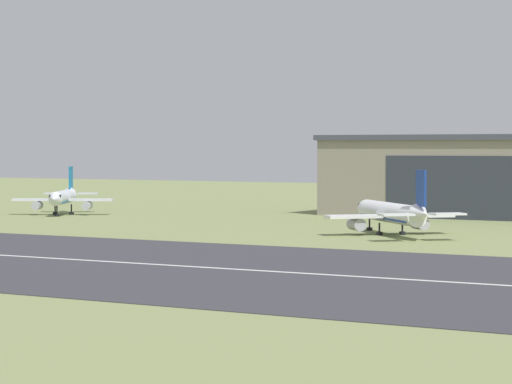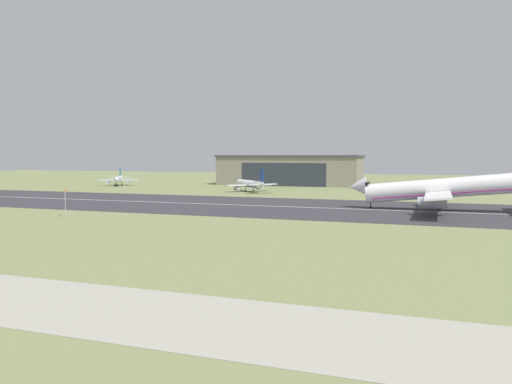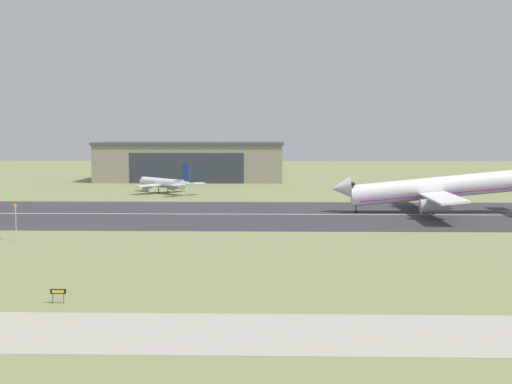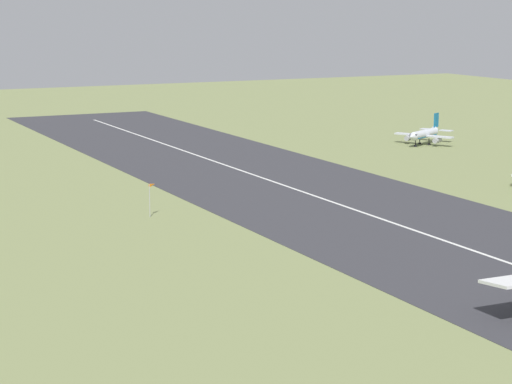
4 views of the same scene
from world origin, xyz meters
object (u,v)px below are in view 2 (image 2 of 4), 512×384
object	(u,v)px
airplane_landing	(443,189)
airplane_parked_centre	(118,179)
airplane_parked_east	(250,184)
windsock_pole	(65,192)

from	to	relation	value
airplane_landing	airplane_parked_centre	distance (m)	149.08
airplane_landing	airplane_parked_east	xyz separation A→B (m)	(-66.79, 45.96, -2.49)
airplane_parked_east	windsock_pole	xyz separation A→B (m)	(-11.69, -85.60, 2.57)
airplane_landing	airplane_parked_east	bearing A→B (deg)	145.47
windsock_pole	airplane_landing	bearing A→B (deg)	26.80
airplane_parked_centre	airplane_parked_east	distance (m)	70.64
airplane_parked_east	windsock_pole	bearing A→B (deg)	-97.77
airplane_parked_east	windsock_pole	distance (m)	86.44
airplane_parked_centre	airplane_parked_east	size ratio (longest dim) A/B	0.80
airplane_parked_centre	windsock_pole	size ratio (longest dim) A/B	2.97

